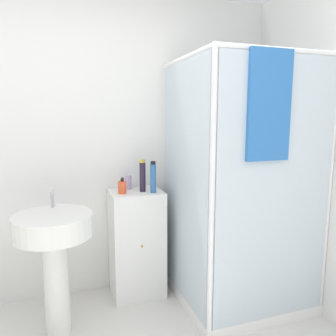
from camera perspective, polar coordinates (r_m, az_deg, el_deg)
The scene contains 8 objects.
wall_back at distance 2.77m, azimuth -15.27°, elevation 3.62°, with size 6.40×0.06×2.50m, color white.
shower_enclosure at distance 2.72m, azimuth 11.45°, elevation -12.78°, with size 0.96×0.99×1.92m.
vanity_cabinet at distance 2.82m, azimuth -5.48°, elevation -12.90°, with size 0.42×0.37×0.89m.
sink at distance 2.38m, azimuth -19.18°, elevation -12.61°, with size 0.52×0.52×0.99m.
soap_dispenser at distance 2.61m, azimuth -7.98°, elevation -3.30°, with size 0.07×0.07×0.13m.
shampoo_bottle_tall_black at distance 2.64m, azimuth -4.45°, elevation -1.41°, with size 0.05×0.05×0.26m.
shampoo_bottle_blue at distance 2.60m, azimuth -2.60°, elevation -1.65°, with size 0.05×0.05×0.25m.
lotion_bottle_white at distance 2.75m, azimuth -6.90°, elevation -2.49°, with size 0.05×0.05×0.14m.
Camera 1 is at (-0.17, -1.06, 1.50)m, focal length 35.00 mm.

